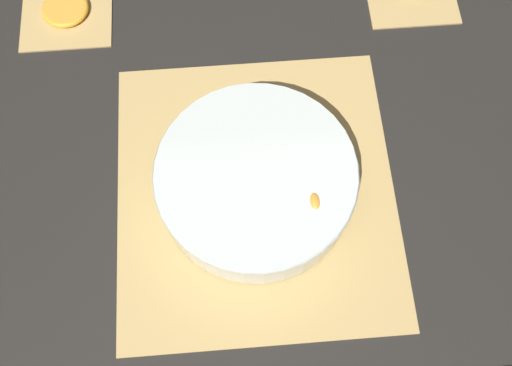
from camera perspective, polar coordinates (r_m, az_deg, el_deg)
name	(u,v)px	position (r m, az deg, el deg)	size (l,w,h in m)	color
ground_plane	(256,192)	(0.89, 0.00, -0.86)	(6.00, 6.00, 0.00)	black
bamboo_mat_center	(256,191)	(0.89, 0.00, -0.78)	(0.45, 0.41, 0.01)	tan
coaster_mat_far_right	(67,12)	(1.10, -17.58, 15.29)	(0.15, 0.15, 0.01)	tan
fruit_salad_bowl	(256,180)	(0.85, 0.01, 0.30)	(0.29, 0.29, 0.08)	silver
orange_slice_whole	(65,9)	(1.10, -17.70, 15.54)	(0.08, 0.08, 0.01)	#F9A338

